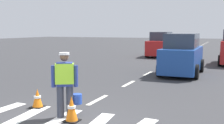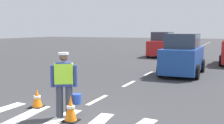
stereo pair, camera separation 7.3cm
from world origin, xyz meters
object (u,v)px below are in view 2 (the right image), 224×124
Objects in this scene: road_worker at (65,81)px; traffic_cone_far at (71,109)px; car_oncoming_second at (162,45)px; car_outgoing_ahead at (183,56)px; traffic_cone_near at (37,98)px.

traffic_cone_far is at bearing -38.74° from road_worker.
traffic_cone_far is 0.16× the size of car_oncoming_second.
traffic_cone_far is at bearing -83.96° from car_oncoming_second.
car_outgoing_ahead is 0.98× the size of car_oncoming_second.
traffic_cone_near is at bearing 154.92° from traffic_cone_far.
car_oncoming_second is at bearing 109.11° from car_outgoing_ahead.
car_oncoming_second is at bearing 96.04° from traffic_cone_far.
car_outgoing_ahead is (1.28, 8.60, 0.63)m from traffic_cone_far.
traffic_cone_far is 17.82m from car_oncoming_second.
traffic_cone_far is (1.55, -0.73, 0.04)m from traffic_cone_near.
traffic_cone_far is (0.30, -0.24, -0.62)m from road_worker.
road_worker is 3.06× the size of traffic_cone_near.
car_outgoing_ahead is at bearing 70.17° from traffic_cone_near.
road_worker is at bearing 141.26° from traffic_cone_far.
car_oncoming_second is (-1.57, 17.47, 0.01)m from road_worker.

